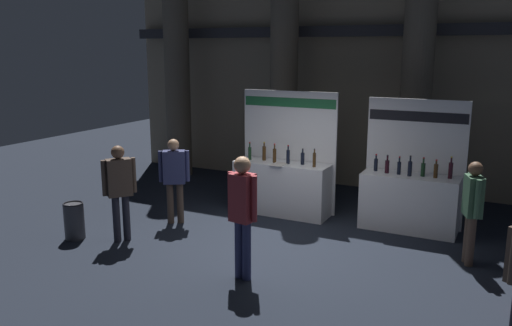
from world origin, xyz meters
name	(u,v)px	position (x,y,z in m)	size (l,w,h in m)	color
ground_plane	(277,247)	(0.00, 0.00, 0.00)	(24.00, 24.00, 0.00)	black
hall_colonnade	(356,51)	(0.00, 4.20, 3.14)	(11.92, 1.39, 6.52)	gray
exhibitor_booth_0	(283,183)	(-0.66, 1.72, 0.62)	(1.97, 0.72, 2.40)	white
exhibitor_booth_1	(410,197)	(1.76, 1.84, 0.61)	(1.76, 0.66, 2.33)	white
trash_bin	(74,221)	(-3.27, -1.20, 0.32)	(0.34, 0.34, 0.64)	#38383D
visitor_1	(242,207)	(0.07, -1.32, 1.05)	(0.48, 0.30, 1.77)	navy
visitor_2	(174,174)	(-2.21, 0.27, 0.95)	(0.49, 0.41, 1.59)	#47382D
visitor_4	(120,185)	(-2.47, -0.92, 0.97)	(0.41, 0.47, 1.65)	#23232D
visitor_5	(472,205)	(2.88, 0.67, 0.93)	(0.33, 0.50, 1.59)	#47382D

